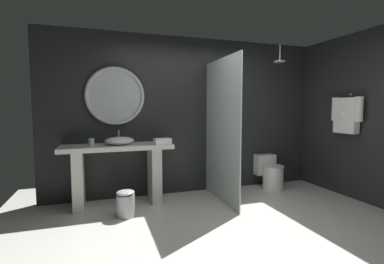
{
  "coord_description": "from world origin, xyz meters",
  "views": [
    {
      "loc": [
        -1.48,
        -2.62,
        1.43
      ],
      "look_at": [
        -0.37,
        0.73,
        1.13
      ],
      "focal_mm": 26.03,
      "sensor_mm": 36.0,
      "label": 1
    }
  ],
  "objects_px": {
    "vessel_sink": "(119,141)",
    "toilet": "(270,173)",
    "tissue_box": "(158,140)",
    "round_wall_mirror": "(115,96)",
    "waste_bin": "(126,203)",
    "tumbler_cup": "(91,142)",
    "folded_hand_towel": "(162,141)",
    "rain_shower_head": "(280,60)",
    "hanging_bathrobe": "(346,114)"
  },
  "relations": [
    {
      "from": "vessel_sink",
      "to": "toilet",
      "type": "relative_size",
      "value": 0.72
    },
    {
      "from": "tissue_box",
      "to": "round_wall_mirror",
      "type": "relative_size",
      "value": 0.14
    },
    {
      "from": "vessel_sink",
      "to": "waste_bin",
      "type": "bearing_deg",
      "value": -86.67
    },
    {
      "from": "toilet",
      "to": "tumbler_cup",
      "type": "bearing_deg",
      "value": -179.12
    },
    {
      "from": "round_wall_mirror",
      "to": "folded_hand_towel",
      "type": "relative_size",
      "value": 3.69
    },
    {
      "from": "vessel_sink",
      "to": "toilet",
      "type": "height_order",
      "value": "vessel_sink"
    },
    {
      "from": "rain_shower_head",
      "to": "tumbler_cup",
      "type": "bearing_deg",
      "value": 178.48
    },
    {
      "from": "rain_shower_head",
      "to": "folded_hand_towel",
      "type": "distance_m",
      "value": 2.42
    },
    {
      "from": "round_wall_mirror",
      "to": "toilet",
      "type": "height_order",
      "value": "round_wall_mirror"
    },
    {
      "from": "waste_bin",
      "to": "round_wall_mirror",
      "type": "bearing_deg",
      "value": 94.49
    },
    {
      "from": "vessel_sink",
      "to": "waste_bin",
      "type": "height_order",
      "value": "vessel_sink"
    },
    {
      "from": "tissue_box",
      "to": "waste_bin",
      "type": "distance_m",
      "value": 1.09
    },
    {
      "from": "rain_shower_head",
      "to": "hanging_bathrobe",
      "type": "distance_m",
      "value": 1.37
    },
    {
      "from": "hanging_bathrobe",
      "to": "toilet",
      "type": "xyz_separation_m",
      "value": [
        -0.82,
        0.8,
        -1.07
      ]
    },
    {
      "from": "toilet",
      "to": "vessel_sink",
      "type": "bearing_deg",
      "value": -179.31
    },
    {
      "from": "tissue_box",
      "to": "toilet",
      "type": "xyz_separation_m",
      "value": [
        2.02,
        -0.02,
        -0.66
      ]
    },
    {
      "from": "vessel_sink",
      "to": "folded_hand_towel",
      "type": "xyz_separation_m",
      "value": [
        0.61,
        -0.16,
        -0.02
      ]
    },
    {
      "from": "vessel_sink",
      "to": "hanging_bathrobe",
      "type": "xyz_separation_m",
      "value": [
        3.43,
        -0.77,
        0.39
      ]
    },
    {
      "from": "rain_shower_head",
      "to": "folded_hand_towel",
      "type": "height_order",
      "value": "rain_shower_head"
    },
    {
      "from": "vessel_sink",
      "to": "folded_hand_towel",
      "type": "relative_size",
      "value": 1.72
    },
    {
      "from": "tissue_box",
      "to": "toilet",
      "type": "bearing_deg",
      "value": -0.56
    },
    {
      "from": "tissue_box",
      "to": "folded_hand_towel",
      "type": "xyz_separation_m",
      "value": [
        0.02,
        -0.21,
        0.01
      ]
    },
    {
      "from": "round_wall_mirror",
      "to": "hanging_bathrobe",
      "type": "bearing_deg",
      "value": -16.65
    },
    {
      "from": "vessel_sink",
      "to": "rain_shower_head",
      "type": "relative_size",
      "value": 1.41
    },
    {
      "from": "toilet",
      "to": "round_wall_mirror",
      "type": "bearing_deg",
      "value": 174.95
    },
    {
      "from": "tumbler_cup",
      "to": "hanging_bathrobe",
      "type": "bearing_deg",
      "value": -11.2
    },
    {
      "from": "round_wall_mirror",
      "to": "rain_shower_head",
      "type": "bearing_deg",
      "value": -7.64
    },
    {
      "from": "hanging_bathrobe",
      "to": "waste_bin",
      "type": "height_order",
      "value": "hanging_bathrobe"
    },
    {
      "from": "round_wall_mirror",
      "to": "hanging_bathrobe",
      "type": "xyz_separation_m",
      "value": [
        3.46,
        -1.03,
        -0.28
      ]
    },
    {
      "from": "vessel_sink",
      "to": "folded_hand_towel",
      "type": "bearing_deg",
      "value": -14.71
    },
    {
      "from": "hanging_bathrobe",
      "to": "vessel_sink",
      "type": "bearing_deg",
      "value": 167.34
    },
    {
      "from": "round_wall_mirror",
      "to": "folded_hand_towel",
      "type": "distance_m",
      "value": 1.02
    },
    {
      "from": "tissue_box",
      "to": "rain_shower_head",
      "type": "bearing_deg",
      "value": -4.06
    },
    {
      "from": "round_wall_mirror",
      "to": "toilet",
      "type": "bearing_deg",
      "value": -5.05
    },
    {
      "from": "rain_shower_head",
      "to": "toilet",
      "type": "xyz_separation_m",
      "value": [
        -0.04,
        0.13,
        -1.97
      ]
    },
    {
      "from": "tissue_box",
      "to": "folded_hand_towel",
      "type": "height_order",
      "value": "folded_hand_towel"
    },
    {
      "from": "tissue_box",
      "to": "round_wall_mirror",
      "type": "height_order",
      "value": "round_wall_mirror"
    },
    {
      "from": "vessel_sink",
      "to": "tumbler_cup",
      "type": "height_order",
      "value": "vessel_sink"
    },
    {
      "from": "tissue_box",
      "to": "rain_shower_head",
      "type": "xyz_separation_m",
      "value": [
        2.06,
        -0.15,
        1.31
      ]
    },
    {
      "from": "tissue_box",
      "to": "folded_hand_towel",
      "type": "relative_size",
      "value": 0.52
    },
    {
      "from": "rain_shower_head",
      "to": "hanging_bathrobe",
      "type": "bearing_deg",
      "value": -40.9
    },
    {
      "from": "round_wall_mirror",
      "to": "rain_shower_head",
      "type": "relative_size",
      "value": 3.02
    },
    {
      "from": "vessel_sink",
      "to": "tumbler_cup",
      "type": "distance_m",
      "value": 0.39
    },
    {
      "from": "vessel_sink",
      "to": "tissue_box",
      "type": "bearing_deg",
      "value": 5.0
    },
    {
      "from": "tumbler_cup",
      "to": "folded_hand_towel",
      "type": "distance_m",
      "value": 1.0
    },
    {
      "from": "tumbler_cup",
      "to": "round_wall_mirror",
      "type": "bearing_deg",
      "value": 37.97
    },
    {
      "from": "folded_hand_towel",
      "to": "vessel_sink",
      "type": "bearing_deg",
      "value": 165.29
    },
    {
      "from": "vessel_sink",
      "to": "rain_shower_head",
      "type": "bearing_deg",
      "value": -2.06
    },
    {
      "from": "hanging_bathrobe",
      "to": "toilet",
      "type": "height_order",
      "value": "hanging_bathrobe"
    },
    {
      "from": "vessel_sink",
      "to": "folded_hand_towel",
      "type": "distance_m",
      "value": 0.63
    }
  ]
}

